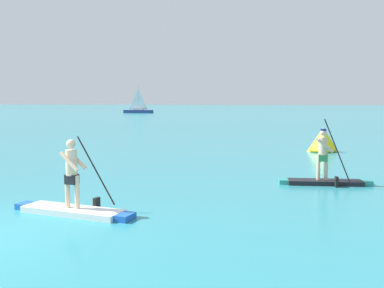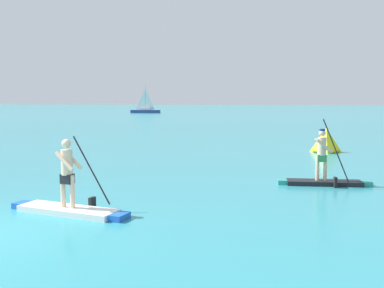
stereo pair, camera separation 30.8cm
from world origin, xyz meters
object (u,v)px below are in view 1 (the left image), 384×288
at_px(sailboat_left_horizon, 138,109).
at_px(paddleboarder_far_right, 325,173).
at_px(paddleboarder_mid_center, 73,200).
at_px(race_marker_buoy, 323,141).

bearing_deg(sailboat_left_horizon, paddleboarder_far_right, -67.64).
height_order(paddleboarder_mid_center, race_marker_buoy, paddleboarder_mid_center).
height_order(paddleboarder_far_right, sailboat_left_horizon, sailboat_left_horizon).
bearing_deg(race_marker_buoy, paddleboarder_far_right, -92.81).
bearing_deg(paddleboarder_mid_center, paddleboarder_far_right, 49.63).
relative_size(race_marker_buoy, sailboat_left_horizon, 0.23).
bearing_deg(sailboat_left_horizon, race_marker_buoy, -64.13).
bearing_deg(paddleboarder_far_right, paddleboarder_mid_center, -147.03).
xyz_separation_m(race_marker_buoy, sailboat_left_horizon, (-31.73, 59.51, 0.21)).
relative_size(paddleboarder_far_right, race_marker_buoy, 2.10).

